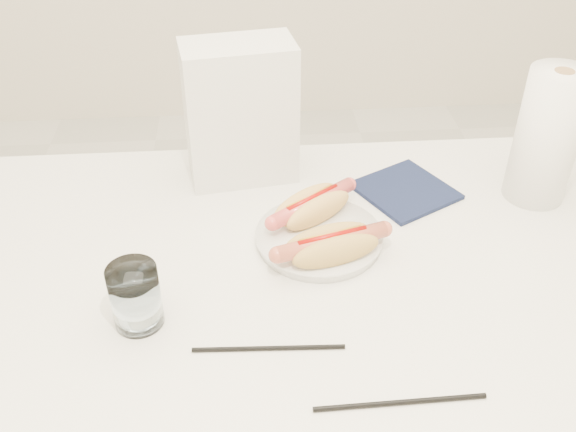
{
  "coord_description": "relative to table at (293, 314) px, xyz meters",
  "views": [
    {
      "loc": [
        -0.06,
        -0.7,
        1.39
      ],
      "look_at": [
        -0.0,
        0.07,
        0.82
      ],
      "focal_mm": 40.46,
      "sensor_mm": 36.0,
      "label": 1
    }
  ],
  "objects": [
    {
      "name": "plate",
      "position": [
        0.05,
        0.09,
        0.07
      ],
      "size": [
        0.24,
        0.24,
        0.02
      ],
      "primitive_type": "cylinder",
      "rotation": [
        0.0,
        0.0,
        -0.33
      ],
      "color": "white",
      "rests_on": "table"
    },
    {
      "name": "chopstick_far",
      "position": [
        0.11,
        -0.22,
        0.06
      ],
      "size": [
        0.21,
        0.01,
        0.01
      ],
      "primitive_type": "cylinder",
      "rotation": [
        0.0,
        1.57,
        0.02
      ],
      "color": "black",
      "rests_on": "table"
    },
    {
      "name": "table",
      "position": [
        0.0,
        0.0,
        0.0
      ],
      "size": [
        1.2,
        0.8,
        0.75
      ],
      "color": "white",
      "rests_on": "ground"
    },
    {
      "name": "paper_towel_roll",
      "position": [
        0.43,
        0.2,
        0.17
      ],
      "size": [
        0.14,
        0.14,
        0.23
      ],
      "primitive_type": "cylinder",
      "rotation": [
        0.0,
        0.0,
        -0.42
      ],
      "color": "white",
      "rests_on": "table"
    },
    {
      "name": "navy_napkin",
      "position": [
        0.21,
        0.22,
        0.06
      ],
      "size": [
        0.2,
        0.2,
        0.01
      ],
      "primitive_type": "cube",
      "rotation": [
        0.0,
        0.0,
        0.5
      ],
      "color": "#101734",
      "rests_on": "table"
    },
    {
      "name": "napkin_box",
      "position": [
        -0.07,
        0.31,
        0.18
      ],
      "size": [
        0.2,
        0.13,
        0.25
      ],
      "primitive_type": "cube",
      "rotation": [
        0.0,
        0.0,
        0.15
      ],
      "color": "silver",
      "rests_on": "table"
    },
    {
      "name": "hotdog_left",
      "position": [
        0.04,
        0.14,
        0.1
      ],
      "size": [
        0.15,
        0.13,
        0.05
      ],
      "rotation": [
        0.0,
        0.0,
        0.63
      ],
      "color": "#E3AF5B",
      "rests_on": "plate"
    },
    {
      "name": "chopstick_near",
      "position": [
        -0.04,
        -0.12,
        0.06
      ],
      "size": [
        0.2,
        0.02,
        0.01
      ],
      "primitive_type": "cylinder",
      "rotation": [
        0.0,
        1.57,
        -0.05
      ],
      "color": "black",
      "rests_on": "table"
    },
    {
      "name": "hotdog_right",
      "position": [
        0.06,
        0.04,
        0.1
      ],
      "size": [
        0.17,
        0.1,
        0.05
      ],
      "rotation": [
        0.0,
        0.0,
        0.29
      ],
      "color": "tan",
      "rests_on": "plate"
    },
    {
      "name": "water_glass",
      "position": [
        -0.21,
        -0.06,
        0.11
      ],
      "size": [
        0.07,
        0.07,
        0.09
      ],
      "primitive_type": "cylinder",
      "color": "white",
      "rests_on": "table"
    }
  ]
}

